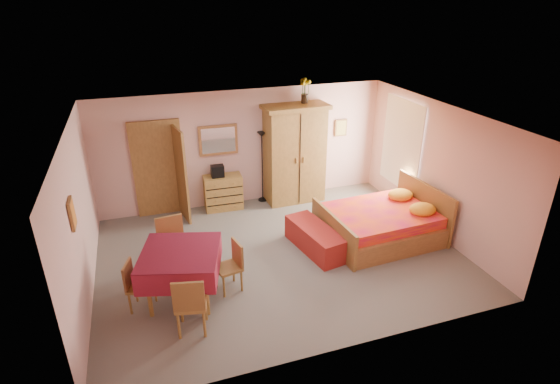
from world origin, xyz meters
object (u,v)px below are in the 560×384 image
object	(u,v)px
floor_lamp	(262,167)
chair_south	(191,302)
sunflower_vase	(305,91)
chair_north	(174,248)
chest_of_drawers	(223,192)
chair_west	(141,286)
wardrobe	(295,154)
bed	(380,216)
bench	(315,239)
chair_east	(228,267)
dining_table	(182,275)
stereo	(217,171)
wall_mirror	(218,140)

from	to	relation	value
floor_lamp	chair_south	world-z (taller)	floor_lamp
sunflower_vase	floor_lamp	bearing A→B (deg)	173.37
sunflower_vase	chair_north	xyz separation A→B (m)	(-3.22, -2.21, -2.03)
chest_of_drawers	chair_west	bearing A→B (deg)	-120.17
floor_lamp	chair_west	distance (m)	4.24
wardrobe	chair_south	bearing A→B (deg)	-130.11
chair_south	chair_west	distance (m)	0.98
chair_north	bed	bearing A→B (deg)	172.60
floor_lamp	bench	world-z (taller)	floor_lamp
bench	chair_east	size ratio (longest dim) A/B	1.67
chair_north	chair_south	bearing A→B (deg)	86.76
sunflower_vase	bed	bearing A→B (deg)	-72.47
chair_south	chair_east	world-z (taller)	chair_south
chair_east	chair_north	bearing A→B (deg)	34.50
floor_lamp	dining_table	distance (m)	3.80
stereo	dining_table	world-z (taller)	stereo
bed	chair_west	world-z (taller)	bed
bed	dining_table	bearing A→B (deg)	-173.64
sunflower_vase	chair_east	size ratio (longest dim) A/B	0.64
bench	wall_mirror	bearing A→B (deg)	117.24
floor_lamp	chest_of_drawers	bearing A→B (deg)	-172.65
floor_lamp	wardrobe	size ratio (longest dim) A/B	0.74
floor_lamp	wardrobe	distance (m)	0.80
chest_of_drawers	wall_mirror	xyz separation A→B (m)	(0.00, 0.21, 1.16)
chair_north	chair_west	xyz separation A→B (m)	(-0.58, -0.79, -0.10)
chair_west	wall_mirror	bearing A→B (deg)	167.91
chair_east	wardrobe	bearing A→B (deg)	-48.91
chest_of_drawers	sunflower_vase	world-z (taller)	sunflower_vase
wardrobe	chair_east	distance (m)	3.71
wardrobe	chair_south	xyz separation A→B (m)	(-2.91, -3.65, -0.65)
sunflower_vase	chair_west	bearing A→B (deg)	-141.79
floor_lamp	wardrobe	bearing A→B (deg)	-13.82
bed	bench	bearing A→B (deg)	176.58
bench	chair_east	bearing A→B (deg)	-159.63
stereo	chair_north	distance (m)	2.55
bench	chair_north	world-z (taller)	chair_north
chest_of_drawers	dining_table	size ratio (longest dim) A/B	0.71
chair_east	stereo	bearing A→B (deg)	-19.98
stereo	floor_lamp	size ratio (longest dim) A/B	0.17
bench	chair_north	bearing A→B (deg)	178.32
chest_of_drawers	wall_mirror	world-z (taller)	wall_mirror
bench	chair_west	bearing A→B (deg)	-167.33
sunflower_vase	bench	world-z (taller)	sunflower_vase
chair_north	chair_east	size ratio (longest dim) A/B	1.19
sunflower_vase	wall_mirror	bearing A→B (deg)	174.07
bench	chair_south	size ratio (longest dim) A/B	1.47
chair_north	chair_east	bearing A→B (deg)	129.88
floor_lamp	bench	xyz separation A→B (m)	(0.32, -2.40, -0.60)
chair_north	wall_mirror	bearing A→B (deg)	-124.78
dining_table	chair_east	xyz separation A→B (m)	(0.73, -0.01, -0.01)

